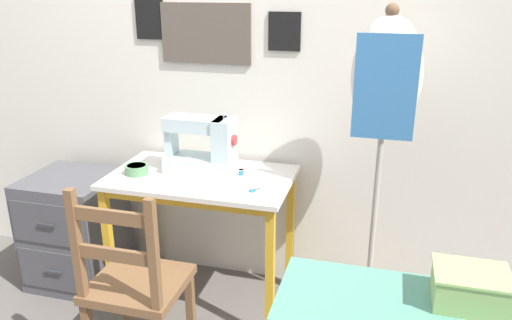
% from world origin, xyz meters
% --- Properties ---
extents(wall_back, '(10.00, 0.07, 2.55)m').
position_xyz_m(wall_back, '(-0.00, 0.62, 1.28)').
color(wall_back, silver).
rests_on(wall_back, ground_plane).
extents(sewing_table, '(0.93, 0.56, 0.74)m').
position_xyz_m(sewing_table, '(0.00, 0.27, 0.64)').
color(sewing_table, silver).
rests_on(sewing_table, ground_plane).
extents(sewing_machine, '(0.37, 0.19, 0.31)m').
position_xyz_m(sewing_machine, '(0.00, 0.33, 0.88)').
color(sewing_machine, silver).
rests_on(sewing_machine, sewing_table).
extents(fabric_bowl, '(0.12, 0.12, 0.05)m').
position_xyz_m(fabric_bowl, '(-0.33, 0.21, 0.77)').
color(fabric_bowl, '#56895B').
rests_on(fabric_bowl, sewing_table).
extents(scissors, '(0.11, 0.12, 0.01)m').
position_xyz_m(scissors, '(0.33, 0.17, 0.75)').
color(scissors, silver).
rests_on(scissors, sewing_table).
extents(thread_spool_near_machine, '(0.03, 0.03, 0.03)m').
position_xyz_m(thread_spool_near_machine, '(0.20, 0.33, 0.76)').
color(thread_spool_near_machine, '#2875C1').
rests_on(thread_spool_near_machine, sewing_table).
extents(wooden_chair, '(0.40, 0.38, 0.92)m').
position_xyz_m(wooden_chair, '(-0.10, -0.29, 0.43)').
color(wooden_chair, brown).
rests_on(wooden_chair, ground_plane).
extents(filing_cabinet, '(0.48, 0.47, 0.65)m').
position_xyz_m(filing_cabinet, '(-0.79, 0.28, 0.33)').
color(filing_cabinet, '#4C4C51').
rests_on(filing_cabinet, ground_plane).
extents(dress_form, '(0.32, 0.32, 1.60)m').
position_xyz_m(dress_form, '(0.88, 0.33, 1.18)').
color(dress_form, '#846647').
rests_on(dress_form, ground_plane).
extents(storage_box, '(0.21, 0.16, 0.10)m').
position_xyz_m(storage_box, '(1.16, -0.64, 0.87)').
color(storage_box, '#8EB266').
rests_on(storage_box, ironing_board).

